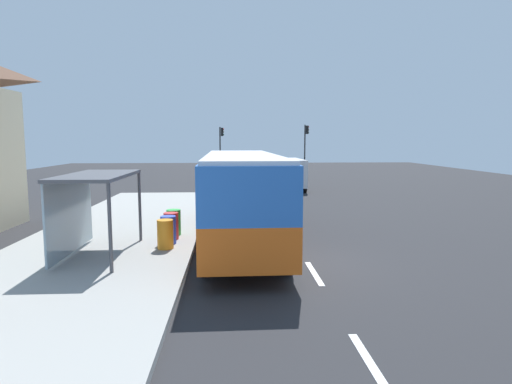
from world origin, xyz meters
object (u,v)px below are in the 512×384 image
(bus, at_px, (241,192))
(sedan_near, at_px, (267,164))
(sedan_far, at_px, (278,171))
(traffic_light_far_side, at_px, (221,144))
(recycling_bin_orange, at_px, (165,234))
(recycling_bin_red, at_px, (171,226))
(recycling_bin_blue, at_px, (168,230))
(white_van, at_px, (288,172))
(traffic_light_near_side, at_px, (306,142))
(bus_shelter, at_px, (87,193))
(recycling_bin_green, at_px, (174,222))

(bus, height_order, sedan_near, bus)
(sedan_far, height_order, traffic_light_far_side, traffic_light_far_side)
(recycling_bin_orange, height_order, recycling_bin_red, same)
(sedan_near, relative_size, recycling_bin_blue, 4.69)
(bus, bearing_deg, white_van, 77.12)
(recycling_bin_blue, xyz_separation_m, recycling_bin_red, (0.00, 0.70, 0.00))
(white_van, relative_size, sedan_far, 1.18)
(traffic_light_far_side, bearing_deg, traffic_light_near_side, -5.32)
(recycling_bin_blue, xyz_separation_m, traffic_light_far_side, (1.10, 30.40, 2.69))
(recycling_bin_red, xyz_separation_m, traffic_light_near_side, (9.70, 28.90, 2.82))
(recycling_bin_blue, height_order, traffic_light_far_side, traffic_light_far_side)
(traffic_light_near_side, bearing_deg, white_van, -105.66)
(sedan_near, bearing_deg, bus_shelter, -102.09)
(recycling_bin_orange, xyz_separation_m, recycling_bin_red, (0.00, 1.40, 0.00))
(white_van, bearing_deg, recycling_bin_orange, -109.05)
(bus_shelter, bearing_deg, white_van, 65.83)
(sedan_near, relative_size, recycling_bin_red, 4.69)
(traffic_light_far_side, bearing_deg, recycling_bin_green, -92.17)
(bus, relative_size, recycling_bin_red, 11.63)
(recycling_bin_orange, xyz_separation_m, traffic_light_far_side, (1.10, 31.10, 2.69))
(sedan_far, xyz_separation_m, recycling_bin_blue, (-6.50, -26.40, -0.14))
(sedan_near, xyz_separation_m, bus_shelter, (-8.71, -40.70, 1.31))
(sedan_near, distance_m, recycling_bin_orange, 40.56)
(white_van, relative_size, traffic_light_far_side, 1.04)
(bus_shelter, bearing_deg, traffic_light_far_side, 84.05)
(traffic_light_near_side, bearing_deg, recycling_bin_blue, -108.14)
(traffic_light_far_side, bearing_deg, sedan_near, 58.85)
(recycling_bin_red, bearing_deg, sedan_far, 75.81)
(white_van, distance_m, recycling_bin_red, 18.31)
(white_van, bearing_deg, recycling_bin_red, -110.48)
(sedan_far, bearing_deg, white_van, -90.66)
(white_van, xyz_separation_m, sedan_far, (0.10, 8.56, -0.55))
(recycling_bin_red, relative_size, traffic_light_near_side, 0.18)
(white_van, bearing_deg, sedan_far, 89.34)
(bus, distance_m, recycling_bin_orange, 3.11)
(recycling_bin_red, bearing_deg, recycling_bin_blue, -90.00)
(bus, bearing_deg, traffic_light_far_side, 92.68)
(traffic_light_far_side, bearing_deg, sedan_far, -36.52)
(bus, bearing_deg, sedan_near, 84.06)
(sedan_near, bearing_deg, bus, -95.94)
(sedan_near, distance_m, traffic_light_near_side, 10.59)
(traffic_light_far_side, bearing_deg, recycling_bin_orange, -92.02)
(recycling_bin_green, bearing_deg, sedan_near, 80.28)
(bus, height_order, traffic_light_near_side, traffic_light_near_side)
(sedan_near, height_order, recycling_bin_green, sedan_near)
(white_van, distance_m, sedan_far, 8.58)
(recycling_bin_orange, relative_size, bus_shelter, 0.24)
(traffic_light_far_side, bearing_deg, recycling_bin_red, -92.12)
(sedan_near, relative_size, traffic_light_near_side, 0.85)
(white_van, height_order, traffic_light_far_side, traffic_light_far_side)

